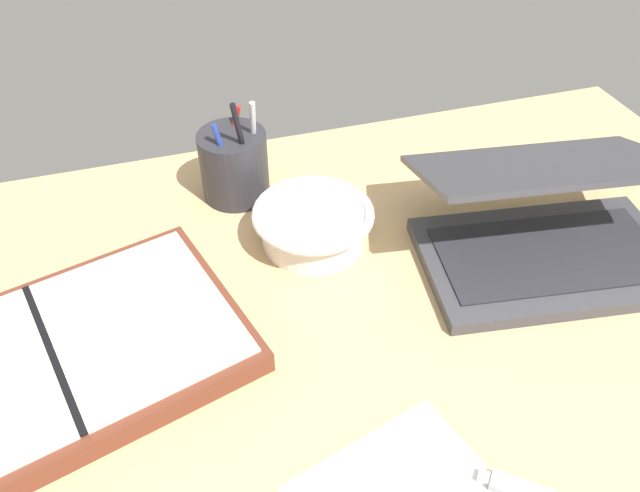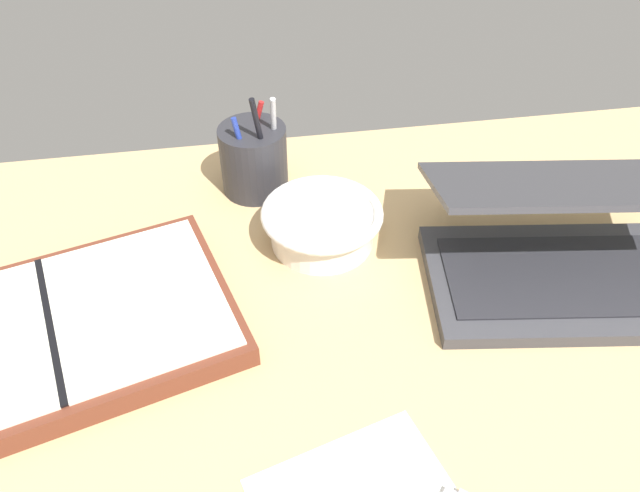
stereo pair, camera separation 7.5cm
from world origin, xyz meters
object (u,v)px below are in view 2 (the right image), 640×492
object	(u,v)px
laptop	(561,247)
pen_cup	(254,159)
bowl	(322,223)
planner	(54,334)

from	to	relation	value
laptop	pen_cup	distance (cm)	44.24
laptop	bowl	xyz separation A→B (cm)	(-28.60, 11.17, -1.45)
laptop	bowl	world-z (taller)	laptop
pen_cup	planner	size ratio (longest dim) A/B	0.36
bowl	laptop	bearing A→B (deg)	-21.34
laptop	planner	world-z (taller)	laptop
laptop	bowl	bearing A→B (deg)	166.63
laptop	planner	xyz separation A→B (cm)	(-62.02, -1.63, -3.02)
laptop	pen_cup	world-z (taller)	pen_cup
planner	bowl	bearing A→B (deg)	5.43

